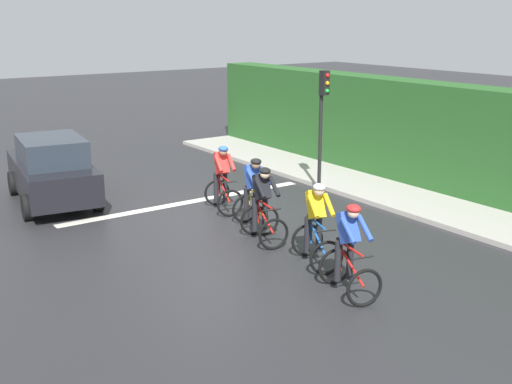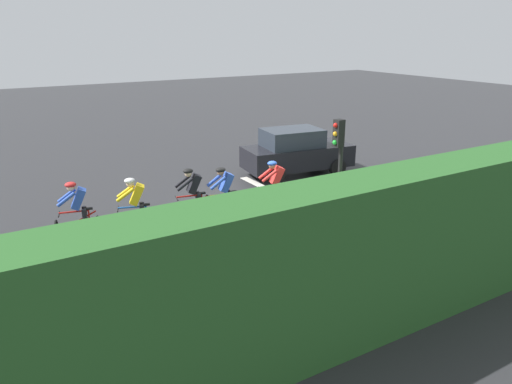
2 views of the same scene
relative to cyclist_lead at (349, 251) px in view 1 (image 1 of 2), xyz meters
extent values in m
plane|color=#28282B|center=(-0.50, -5.37, -0.80)|extent=(80.00, 80.00, 0.00)
cube|color=#ADA89E|center=(-5.62, -3.37, -0.74)|extent=(2.80, 20.58, 0.12)
cube|color=gray|center=(-6.52, -3.37, -0.46)|extent=(0.44, 20.58, 0.68)
cube|color=#265623|center=(-6.82, -3.37, 0.68)|extent=(1.10, 20.58, 2.96)
cube|color=silver|center=(-0.50, -6.61, -0.79)|extent=(7.00, 0.30, 0.01)
torus|color=black|center=(0.13, 0.53, -0.46)|extent=(0.67, 0.22, 0.68)
torus|color=black|center=(-0.11, -0.46, -0.46)|extent=(0.67, 0.22, 0.68)
cylinder|color=red|center=(0.01, 0.04, -0.21)|extent=(0.28, 0.97, 0.51)
cylinder|color=red|center=(-0.06, -0.26, -0.18)|extent=(0.04, 0.04, 0.55)
cylinder|color=red|center=(0.02, 0.09, 0.07)|extent=(0.21, 0.70, 0.04)
cube|color=black|center=(-0.06, -0.26, 0.11)|extent=(0.15, 0.24, 0.04)
cylinder|color=black|center=(0.11, 0.43, 0.04)|extent=(0.42, 0.13, 0.03)
cube|color=#2D51B7|center=(-0.01, -0.06, 0.41)|extent=(0.39, 0.47, 0.57)
sphere|color=beige|center=(0.02, 0.09, 0.72)|extent=(0.20, 0.20, 0.20)
ellipsoid|color=red|center=(0.02, 0.09, 0.79)|extent=(0.30, 0.33, 0.14)
cylinder|color=black|center=(-0.16, -0.13, -0.23)|extent=(0.12, 0.12, 0.74)
cylinder|color=black|center=(0.08, -0.19, -0.23)|extent=(0.12, 0.12, 0.74)
cylinder|color=#2D51B7|center=(-0.10, 0.25, 0.47)|extent=(0.20, 0.49, 0.37)
cylinder|color=#2D51B7|center=(0.21, 0.18, 0.47)|extent=(0.20, 0.49, 0.37)
torus|color=black|center=(-0.26, -0.86, -0.46)|extent=(0.66, 0.28, 0.68)
torus|color=black|center=(-0.59, -1.83, -0.46)|extent=(0.66, 0.28, 0.68)
cylinder|color=#1E59B2|center=(-0.43, -1.34, -0.21)|extent=(0.36, 0.95, 0.51)
cylinder|color=#1E59B2|center=(-0.52, -1.63, -0.18)|extent=(0.04, 0.04, 0.55)
cylinder|color=#1E59B2|center=(-0.41, -1.30, 0.07)|extent=(0.27, 0.69, 0.04)
cube|color=black|center=(-0.52, -1.63, 0.11)|extent=(0.17, 0.24, 0.04)
cylinder|color=black|center=(-0.29, -0.96, 0.04)|extent=(0.41, 0.17, 0.03)
cube|color=yellow|center=(-0.46, -1.44, 0.41)|extent=(0.42, 0.48, 0.57)
sphere|color=beige|center=(-0.41, -1.30, 0.72)|extent=(0.20, 0.20, 0.20)
ellipsoid|color=silver|center=(-0.41, -1.30, 0.79)|extent=(0.32, 0.34, 0.14)
cylinder|color=black|center=(-0.61, -1.50, -0.23)|extent=(0.12, 0.12, 0.74)
cylinder|color=black|center=(-0.38, -1.58, -0.23)|extent=(0.12, 0.12, 0.74)
cylinder|color=yellow|center=(-0.52, -1.12, 0.47)|extent=(0.24, 0.48, 0.37)
cylinder|color=yellow|center=(-0.21, -1.22, 0.47)|extent=(0.24, 0.48, 0.37)
torus|color=black|center=(-0.25, -2.51, -0.46)|extent=(0.68, 0.20, 0.68)
torus|color=black|center=(-0.46, -3.50, -0.46)|extent=(0.68, 0.20, 0.68)
cylinder|color=red|center=(-0.36, -3.01, -0.21)|extent=(0.25, 0.98, 0.51)
cylinder|color=red|center=(-0.42, -3.31, -0.18)|extent=(0.04, 0.04, 0.55)
cylinder|color=red|center=(-0.35, -2.96, 0.07)|extent=(0.19, 0.71, 0.04)
cube|color=black|center=(-0.42, -3.31, 0.11)|extent=(0.14, 0.24, 0.04)
cylinder|color=black|center=(-0.27, -2.61, 0.04)|extent=(0.42, 0.12, 0.03)
cube|color=black|center=(-0.38, -3.11, 0.41)|extent=(0.38, 0.46, 0.57)
sphere|color=beige|center=(-0.35, -2.96, 0.72)|extent=(0.20, 0.20, 0.20)
ellipsoid|color=black|center=(-0.35, -2.96, 0.79)|extent=(0.29, 0.32, 0.14)
cylinder|color=black|center=(-0.52, -3.18, -0.23)|extent=(0.12, 0.12, 0.74)
cylinder|color=black|center=(-0.28, -3.23, -0.23)|extent=(0.12, 0.12, 0.74)
cylinder|color=black|center=(-0.47, -2.79, 0.47)|extent=(0.19, 0.49, 0.37)
cylinder|color=black|center=(-0.16, -2.86, 0.47)|extent=(0.19, 0.49, 0.37)
torus|color=black|center=(-0.63, -3.33, -0.46)|extent=(0.68, 0.16, 0.68)
torus|color=black|center=(-0.78, -4.33, -0.46)|extent=(0.68, 0.16, 0.68)
cylinder|color=gold|center=(-0.71, -3.83, -0.21)|extent=(0.19, 0.98, 0.51)
cylinder|color=gold|center=(-0.75, -4.13, -0.18)|extent=(0.04, 0.04, 0.55)
cylinder|color=gold|center=(-0.70, -3.78, 0.07)|extent=(0.15, 0.71, 0.04)
cube|color=black|center=(-0.75, -4.13, 0.11)|extent=(0.13, 0.23, 0.04)
cylinder|color=black|center=(-0.65, -3.43, 0.04)|extent=(0.42, 0.09, 0.03)
cube|color=#2D51B7|center=(-0.72, -3.93, 0.41)|extent=(0.36, 0.45, 0.57)
sphere|color=#9E7051|center=(-0.70, -3.78, 0.72)|extent=(0.20, 0.20, 0.20)
ellipsoid|color=black|center=(-0.70, -3.78, 0.79)|extent=(0.28, 0.31, 0.14)
cylinder|color=black|center=(-0.85, -4.01, -0.23)|extent=(0.12, 0.12, 0.74)
cylinder|color=black|center=(-0.62, -4.05, -0.23)|extent=(0.12, 0.12, 0.74)
cylinder|color=#2D51B7|center=(-0.84, -3.62, 0.47)|extent=(0.16, 0.49, 0.37)
cylinder|color=#2D51B7|center=(-0.52, -3.67, 0.47)|extent=(0.16, 0.49, 0.37)
torus|color=black|center=(-0.74, -4.94, -0.46)|extent=(0.67, 0.22, 0.68)
torus|color=black|center=(-0.99, -5.93, -0.46)|extent=(0.67, 0.22, 0.68)
cylinder|color=red|center=(-0.87, -5.44, -0.21)|extent=(0.28, 0.97, 0.51)
cylinder|color=red|center=(-0.94, -5.73, -0.18)|extent=(0.04, 0.04, 0.55)
cylinder|color=red|center=(-0.85, -5.39, 0.07)|extent=(0.21, 0.70, 0.04)
cube|color=black|center=(-0.94, -5.73, 0.11)|extent=(0.15, 0.24, 0.04)
cylinder|color=black|center=(-0.77, -5.04, 0.04)|extent=(0.42, 0.13, 0.03)
cube|color=red|center=(-0.89, -5.53, 0.41)|extent=(0.39, 0.47, 0.57)
sphere|color=#9E7051|center=(-0.85, -5.39, 0.72)|extent=(0.20, 0.20, 0.20)
ellipsoid|color=#264CB2|center=(-0.85, -5.39, 0.79)|extent=(0.30, 0.33, 0.14)
cylinder|color=black|center=(-1.03, -5.61, -0.23)|extent=(0.12, 0.12, 0.74)
cylinder|color=black|center=(-0.80, -5.66, -0.23)|extent=(0.12, 0.12, 0.74)
cylinder|color=red|center=(-0.98, -5.22, 0.47)|extent=(0.20, 0.49, 0.37)
cylinder|color=red|center=(-0.67, -5.30, 0.47)|extent=(0.20, 0.49, 0.37)
cube|color=black|center=(2.35, -8.63, -0.10)|extent=(2.24, 4.29, 0.80)
cube|color=#262D38|center=(2.39, -8.38, 0.63)|extent=(1.77, 2.32, 0.66)
cylinder|color=black|center=(3.01, -10.00, -0.48)|extent=(0.30, 0.66, 0.64)
cylinder|color=black|center=(1.36, -9.78, -0.48)|extent=(0.30, 0.66, 0.64)
cylinder|color=black|center=(3.35, -7.49, -0.48)|extent=(0.30, 0.66, 0.64)
cylinder|color=black|center=(1.70, -7.26, -0.48)|extent=(0.30, 0.66, 0.64)
cube|color=#EAEACC|center=(2.59, -10.69, 0.00)|extent=(0.29, 0.12, 0.16)
cube|color=#EAEACC|center=(1.58, -10.55, 0.00)|extent=(0.29, 0.12, 0.16)
cylinder|color=black|center=(-3.90, -5.32, 0.55)|extent=(0.10, 0.10, 2.70)
cube|color=black|center=(-3.90, -5.22, 2.22)|extent=(0.21, 0.21, 0.64)
sphere|color=red|center=(-3.91, -5.11, 2.42)|extent=(0.11, 0.11, 0.11)
sphere|color=orange|center=(-3.91, -5.11, 2.22)|extent=(0.11, 0.11, 0.11)
sphere|color=green|center=(-3.91, -5.11, 2.02)|extent=(0.11, 0.11, 0.11)
camera|label=1|loc=(7.18, 7.44, 3.88)|focal=44.48mm
camera|label=2|loc=(-12.63, 2.31, 4.52)|focal=35.08mm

